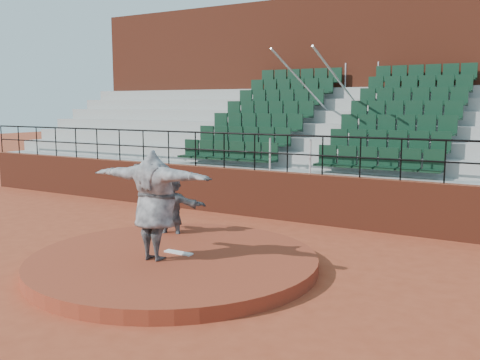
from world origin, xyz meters
name	(u,v)px	position (x,y,z in m)	size (l,w,h in m)	color
ground	(174,268)	(0.00, 0.00, 0.00)	(90.00, 90.00, 0.00)	#9D3E23
pitchers_mound	(174,262)	(0.00, 0.00, 0.12)	(5.50, 5.50, 0.25)	maroon
pitching_rubber	(179,253)	(0.00, 0.15, 0.27)	(0.60, 0.15, 0.03)	white
boundary_wall	(287,196)	(0.00, 5.00, 0.65)	(24.00, 0.30, 1.30)	maroon
wall_railing	(287,145)	(0.00, 5.00, 2.03)	(24.04, 0.05, 1.03)	black
seating_deck	(335,156)	(0.00, 8.65, 1.44)	(24.00, 5.97, 4.63)	#999994
press_box_facade	(373,93)	(0.00, 12.60, 3.55)	(24.00, 3.00, 7.10)	maroon
pitcher	(155,205)	(-0.14, -0.37, 1.27)	(2.52, 0.68, 2.05)	black
fielder	(171,208)	(-1.15, 1.43, 0.82)	(1.53, 0.49, 1.65)	black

